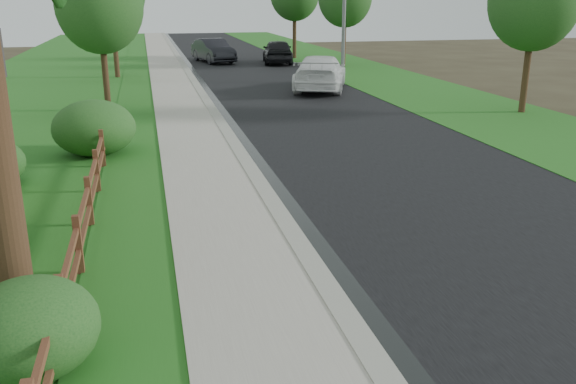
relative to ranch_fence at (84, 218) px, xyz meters
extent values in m
cube|color=black|center=(8.20, 28.60, -0.61)|extent=(8.00, 90.00, 0.02)
cube|color=#9B998D|center=(4.00, 28.60, -0.56)|extent=(0.40, 90.00, 0.12)
cube|color=black|center=(4.35, 28.60, -0.60)|extent=(0.50, 90.00, 0.00)
cube|color=#A2998D|center=(2.70, 28.60, -0.57)|extent=(2.20, 90.00, 0.10)
cube|color=#24631C|center=(0.80, 28.60, -0.59)|extent=(1.60, 90.00, 0.06)
cube|color=#24631C|center=(-4.40, 28.60, -0.60)|extent=(9.00, 90.00, 0.04)
cube|color=#24631C|center=(15.10, 28.60, -0.60)|extent=(6.00, 90.00, 0.04)
cube|color=#51271B|center=(0.00, -3.60, -0.07)|extent=(0.12, 0.12, 1.10)
cube|color=#51271B|center=(0.00, -1.20, -0.07)|extent=(0.12, 0.12, 1.10)
cube|color=#51271B|center=(0.00, 1.20, -0.07)|extent=(0.12, 0.12, 1.10)
cube|color=#51271B|center=(0.00, 3.60, -0.07)|extent=(0.12, 0.12, 1.10)
cube|color=#51271B|center=(0.00, 6.00, -0.07)|extent=(0.12, 0.12, 1.10)
cube|color=#51271B|center=(0.00, 8.40, -0.07)|extent=(0.12, 0.12, 1.10)
cube|color=#51271B|center=(0.00, -4.80, -0.17)|extent=(0.08, 2.35, 0.10)
cube|color=#51271B|center=(0.00, -4.80, 0.23)|extent=(0.08, 2.35, 0.10)
cube|color=#51271B|center=(0.00, -2.40, -0.17)|extent=(0.08, 2.35, 0.10)
cube|color=#51271B|center=(0.00, -2.40, 0.23)|extent=(0.08, 2.35, 0.10)
cube|color=#51271B|center=(0.00, 0.00, -0.17)|extent=(0.08, 2.35, 0.10)
cube|color=#51271B|center=(0.00, 0.00, 0.23)|extent=(0.08, 2.35, 0.10)
cube|color=#51271B|center=(0.00, 2.40, -0.17)|extent=(0.08, 2.35, 0.10)
cube|color=#51271B|center=(0.00, 2.40, 0.23)|extent=(0.08, 2.35, 0.10)
cube|color=#51271B|center=(0.00, 4.80, -0.17)|extent=(0.08, 2.35, 0.10)
cube|color=#51271B|center=(0.00, 4.80, 0.23)|extent=(0.08, 2.35, 0.10)
cube|color=#51271B|center=(0.00, 7.20, -0.17)|extent=(0.08, 2.35, 0.10)
cube|color=#51271B|center=(0.00, 7.20, 0.23)|extent=(0.08, 2.35, 0.10)
imported|color=white|center=(10.15, 19.17, 0.29)|extent=(4.44, 6.59, 1.77)
imported|color=black|center=(10.80, 32.68, 0.26)|extent=(2.77, 5.30, 1.72)
imported|color=black|center=(6.33, 34.55, 0.25)|extent=(2.96, 5.42, 1.70)
ellipsoid|color=#1A491A|center=(-0.30, -4.12, 0.02)|extent=(1.80, 1.80, 1.28)
ellipsoid|color=#1A491A|center=(-0.30, 7.56, 0.23)|extent=(3.27, 3.27, 1.70)
cylinder|color=#3C2A18|center=(-0.30, 15.38, 1.27)|extent=(0.26, 0.26, 3.77)
ellipsoid|color=#1A491A|center=(-0.30, 15.38, 3.70)|extent=(3.53, 3.53, 3.88)
cylinder|color=#3C2A18|center=(16.60, 11.00, 1.35)|extent=(0.27, 0.27, 3.93)
ellipsoid|color=#1A491A|center=(16.60, 11.00, 3.87)|extent=(3.59, 3.59, 3.95)
cylinder|color=#3C2A18|center=(-0.30, 26.92, 1.50)|extent=(0.29, 0.29, 4.24)
cylinder|color=#3C2A18|center=(14.91, 29.88, 1.41)|extent=(0.28, 0.28, 4.06)
cylinder|color=#3C2A18|center=(12.92, 36.23, 1.54)|extent=(0.30, 0.30, 4.31)
camera|label=1|loc=(1.32, -11.46, 4.01)|focal=38.00mm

